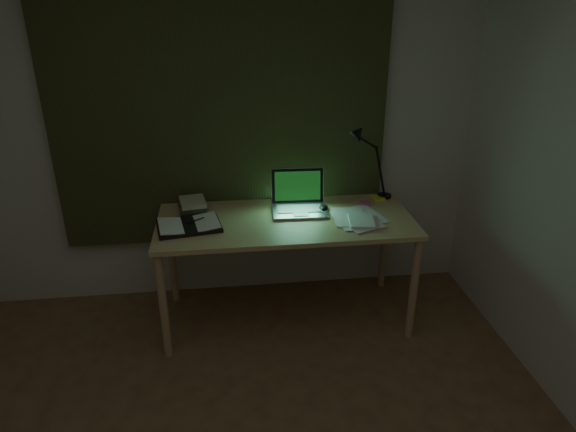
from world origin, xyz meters
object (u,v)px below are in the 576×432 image
at_px(desk, 286,270).
at_px(loose_papers, 353,220).
at_px(book_stack, 192,205).
at_px(laptop, 300,194).
at_px(desk_lamp, 387,161).
at_px(open_textbook, 189,225).

bearing_deg(desk, loose_papers, -12.72).
bearing_deg(desk, book_stack, 160.79).
distance_m(desk, laptop, 0.52).
xyz_separation_m(laptop, book_stack, (-0.70, 0.12, -0.09)).
xyz_separation_m(desk, loose_papers, (0.42, -0.09, 0.38)).
bearing_deg(desk_lamp, open_textbook, -171.06).
height_order(loose_papers, desk_lamp, desk_lamp).
relative_size(laptop, desk_lamp, 0.76).
height_order(laptop, open_textbook, laptop).
xyz_separation_m(open_textbook, desk_lamp, (1.34, 0.34, 0.25)).
relative_size(desk, open_textbook, 4.30).
bearing_deg(book_stack, desk_lamp, 3.35).
bearing_deg(open_textbook, desk_lamp, 4.03).
xyz_separation_m(loose_papers, desk_lamp, (0.32, 0.38, 0.25)).
xyz_separation_m(book_stack, desk_lamp, (1.33, 0.08, 0.22)).
relative_size(open_textbook, desk_lamp, 0.72).
distance_m(laptop, desk_lamp, 0.67).
relative_size(desk, book_stack, 7.73).
bearing_deg(loose_papers, desk_lamp, 50.01).
height_order(desk, book_stack, book_stack).
height_order(book_stack, desk_lamp, desk_lamp).
relative_size(book_stack, loose_papers, 0.58).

